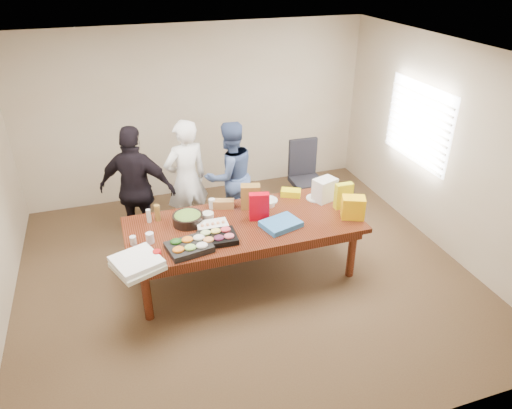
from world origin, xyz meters
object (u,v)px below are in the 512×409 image
object	(u,v)px
conference_table	(244,249)
office_chair	(307,179)
person_center	(187,180)
sheet_cake	(213,227)
salad_bowl	(188,219)
person_right	(230,176)

from	to	relation	value
conference_table	office_chair	world-z (taller)	office_chair
conference_table	person_center	distance (m)	1.34
sheet_cake	salad_bowl	xyz separation A→B (m)	(-0.25, 0.22, 0.03)
conference_table	person_right	distance (m)	1.30
office_chair	conference_table	bearing A→B (deg)	-136.50
conference_table	sheet_cake	size ratio (longest dim) A/B	7.85
office_chair	person_right	distance (m)	1.26
office_chair	person_center	world-z (taller)	person_center
person_right	office_chair	bearing A→B (deg)	168.26
person_center	salad_bowl	size ratio (longest dim) A/B	4.68
person_center	sheet_cake	world-z (taller)	person_center
office_chair	salad_bowl	xyz separation A→B (m)	(-2.04, -1.08, 0.28)
office_chair	person_right	xyz separation A→B (m)	(-1.23, -0.06, 0.27)
person_right	salad_bowl	distance (m)	1.30
conference_table	sheet_cake	distance (m)	0.56
salad_bowl	person_center	bearing A→B (deg)	79.76
office_chair	sheet_cake	size ratio (longest dim) A/B	2.98
person_center	sheet_cake	distance (m)	1.19
office_chair	salad_bowl	size ratio (longest dim) A/B	2.90
conference_table	person_right	world-z (taller)	person_right
office_chair	sheet_cake	xyz separation A→B (m)	(-1.78, -1.30, 0.25)
sheet_cake	salad_bowl	bearing A→B (deg)	140.67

